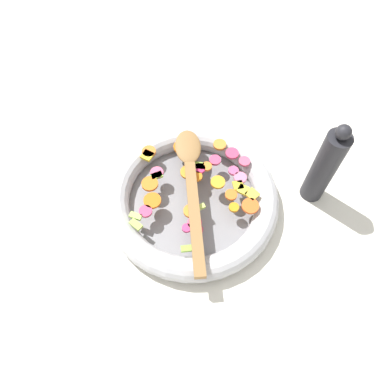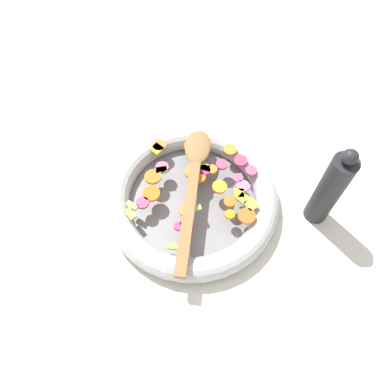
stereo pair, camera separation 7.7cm
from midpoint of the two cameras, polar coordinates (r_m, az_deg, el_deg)
name	(u,v)px [view 1 (the left image)]	position (r m, az deg, el deg)	size (l,w,h in m)	color
ground_plane	(192,204)	(0.81, -2.70, -2.01)	(4.00, 4.00, 0.00)	silver
skillet	(192,199)	(0.79, -2.77, -1.25)	(0.37, 0.37, 0.05)	slate
chopped_vegetables	(196,180)	(0.78, -2.23, 1.53)	(0.28, 0.29, 0.01)	orange
wooden_spoon	(191,181)	(0.77, -2.97, 1.48)	(0.31, 0.21, 0.01)	olive
pepper_mill	(325,167)	(0.77, 16.92, 3.48)	(0.05, 0.05, 0.22)	#232328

